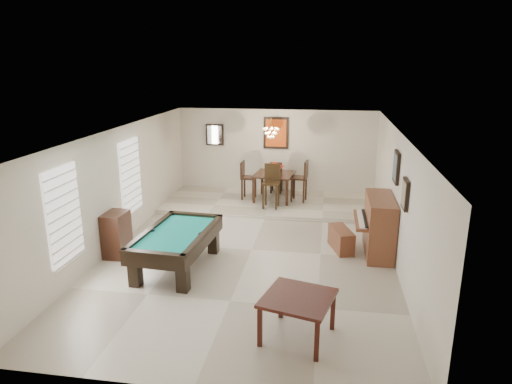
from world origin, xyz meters
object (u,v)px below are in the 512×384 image
(apothecary_chest, at_px, (117,234))
(upright_piano, at_px, (372,225))
(piano_bench, at_px, (341,239))
(dining_chair_south, at_px, (271,187))
(dining_table, at_px, (274,185))
(flower_vase, at_px, (274,166))
(dining_chair_west, at_px, (249,181))
(pool_table, at_px, (177,250))
(square_table, at_px, (297,317))
(chandelier, at_px, (271,129))
(dining_chair_north, at_px, (277,177))
(dining_chair_east, at_px, (299,181))

(apothecary_chest, bearing_deg, upright_piano, 10.54)
(piano_bench, bearing_deg, dining_chair_south, 128.02)
(dining_table, height_order, flower_vase, flower_vase)
(flower_vase, distance_m, dining_chair_west, 0.87)
(pool_table, relative_size, square_table, 2.29)
(pool_table, height_order, piano_bench, pool_table)
(square_table, xyz_separation_m, dining_chair_south, (-1.13, 5.81, 0.38))
(square_table, xyz_separation_m, chandelier, (-1.22, 6.33, 1.86))
(upright_piano, height_order, flower_vase, upright_piano)
(piano_bench, height_order, dining_chair_west, dining_chair_west)
(dining_table, distance_m, dining_chair_north, 0.77)
(square_table, xyz_separation_m, upright_piano, (1.35, 3.40, 0.28))
(dining_chair_east, bearing_deg, piano_bench, 27.88)
(dining_chair_west, xyz_separation_m, chandelier, (0.66, -0.19, 1.53))
(dining_chair_west, relative_size, dining_chair_east, 0.93)
(dining_chair_east, bearing_deg, flower_vase, -83.50)
(upright_piano, bearing_deg, dining_chair_west, 135.81)
(upright_piano, height_order, dining_chair_east, dining_chair_east)
(upright_piano, distance_m, dining_chair_east, 3.62)
(piano_bench, height_order, dining_chair_east, dining_chair_east)
(chandelier, bearing_deg, upright_piano, -48.87)
(pool_table, distance_m, apothecary_chest, 1.51)
(pool_table, relative_size, upright_piano, 1.50)
(pool_table, height_order, square_table, pool_table)
(dining_table, xyz_separation_m, dining_chair_west, (-0.73, -0.04, 0.10))
(square_table, relative_size, piano_bench, 1.13)
(dining_chair_south, relative_size, dining_chair_east, 1.01)
(dining_chair_south, distance_m, dining_chair_north, 1.52)
(pool_table, distance_m, chandelier, 4.87)
(dining_chair_north, relative_size, dining_chair_west, 0.88)
(dining_chair_west, bearing_deg, dining_chair_north, -39.06)
(apothecary_chest, relative_size, dining_chair_north, 0.98)
(upright_piano, xyz_separation_m, dining_chair_west, (-3.22, 3.13, 0.05))
(upright_piano, distance_m, dining_chair_west, 4.49)
(chandelier, bearing_deg, dining_chair_west, 163.50)
(dining_table, relative_size, dining_chair_east, 0.92)
(dining_chair_south, xyz_separation_m, dining_chair_west, (-0.74, 0.71, -0.05))
(apothecary_chest, bearing_deg, dining_chair_east, 49.33)
(flower_vase, bearing_deg, pool_table, -106.99)
(pool_table, bearing_deg, upright_piano, 23.43)
(pool_table, distance_m, dining_table, 4.76)
(piano_bench, distance_m, flower_vase, 3.73)
(upright_piano, distance_m, apothecary_chest, 5.42)
(piano_bench, height_order, dining_chair_south, dining_chair_south)
(pool_table, bearing_deg, piano_bench, 27.68)
(square_table, xyz_separation_m, flower_vase, (-1.14, 6.57, 0.79))
(dining_chair_south, bearing_deg, dining_chair_north, 94.34)
(apothecary_chest, distance_m, dining_chair_east, 5.47)
(pool_table, distance_m, square_table, 3.24)
(dining_table, bearing_deg, dining_chair_south, -89.59)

